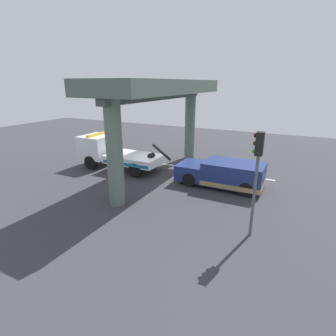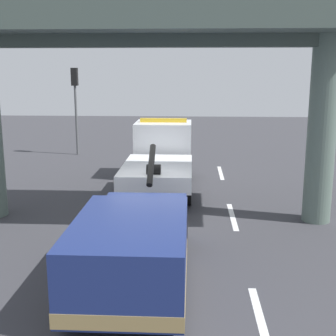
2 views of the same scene
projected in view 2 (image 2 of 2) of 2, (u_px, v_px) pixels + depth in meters
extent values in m
cube|color=#38383D|center=(153.00, 217.00, 14.11)|extent=(60.00, 40.00, 0.10)
cube|color=silver|center=(261.00, 323.00, 8.12)|extent=(2.60, 0.16, 0.01)
cube|color=silver|center=(232.00, 216.00, 13.97)|extent=(2.60, 0.16, 0.01)
cube|color=silver|center=(221.00, 173.00, 19.82)|extent=(2.60, 0.16, 0.01)
cube|color=white|center=(157.00, 172.00, 15.79)|extent=(3.85, 2.41, 0.55)
cube|color=white|center=(163.00, 142.00, 18.92)|extent=(2.06, 2.31, 1.65)
cube|color=black|center=(164.00, 131.00, 19.44)|extent=(0.07, 2.21, 0.66)
cube|color=#196B9E|center=(123.00, 174.00, 15.87)|extent=(3.65, 0.03, 0.20)
cylinder|color=black|center=(151.00, 165.00, 13.49)|extent=(1.41, 0.19, 1.07)
cylinder|color=black|center=(154.00, 170.00, 14.35)|extent=(0.36, 0.45, 0.36)
cube|color=yellow|center=(163.00, 120.00, 18.72)|extent=(0.25, 1.92, 0.16)
cylinder|color=black|center=(139.00, 165.00, 18.99)|extent=(1.00, 0.32, 1.00)
cylinder|color=black|center=(188.00, 166.00, 18.87)|extent=(1.00, 0.32, 1.00)
cylinder|color=black|center=(125.00, 189.00, 15.19)|extent=(1.00, 0.32, 1.00)
cylinder|color=black|center=(187.00, 190.00, 15.07)|extent=(1.00, 0.32, 1.00)
cube|color=navy|center=(130.00, 253.00, 8.93)|extent=(3.46, 2.21, 1.35)
cube|color=navy|center=(144.00, 220.00, 11.50)|extent=(1.74, 2.12, 0.95)
cube|color=black|center=(140.00, 211.00, 10.57)|extent=(0.07, 1.94, 0.59)
cube|color=#9E8451|center=(131.00, 276.00, 9.04)|extent=(3.48, 2.23, 0.28)
cylinder|color=black|center=(106.00, 232.00, 11.47)|extent=(0.84, 0.28, 0.84)
cylinder|color=black|center=(182.00, 233.00, 11.36)|extent=(0.84, 0.28, 0.84)
cylinder|color=black|center=(71.00, 298.00, 8.16)|extent=(0.84, 0.28, 0.84)
cylinder|color=black|center=(177.00, 301.00, 8.05)|extent=(0.84, 0.28, 0.84)
cylinder|color=#596B60|center=(322.00, 131.00, 13.03)|extent=(0.82, 0.82, 5.41)
cube|color=#4B5B52|center=(151.00, 19.00, 12.61)|extent=(3.60, 11.87, 0.83)
cube|color=#3E4A43|center=(151.00, 41.00, 12.74)|extent=(0.50, 11.47, 0.36)
cylinder|color=#515456|center=(76.00, 121.00, 23.72)|extent=(0.12, 0.12, 3.61)
cube|color=black|center=(74.00, 77.00, 23.23)|extent=(0.28, 0.32, 0.90)
sphere|color=#360605|center=(75.00, 71.00, 23.33)|extent=(0.18, 0.18, 0.18)
sphere|color=gold|center=(75.00, 77.00, 23.39)|extent=(0.18, 0.18, 0.18)
sphere|color=black|center=(76.00, 83.00, 23.45)|extent=(0.18, 0.18, 0.18)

